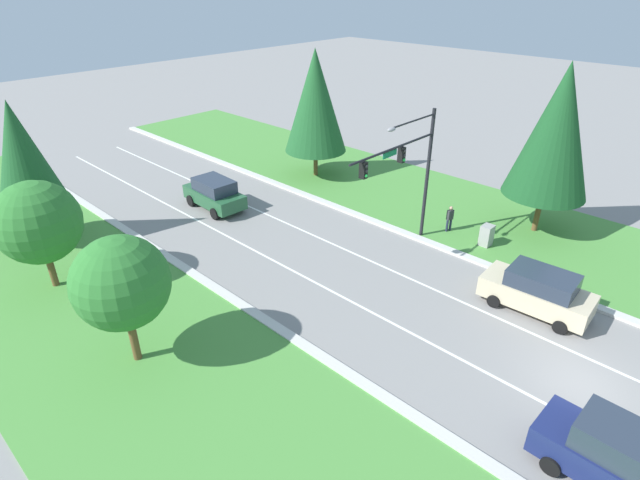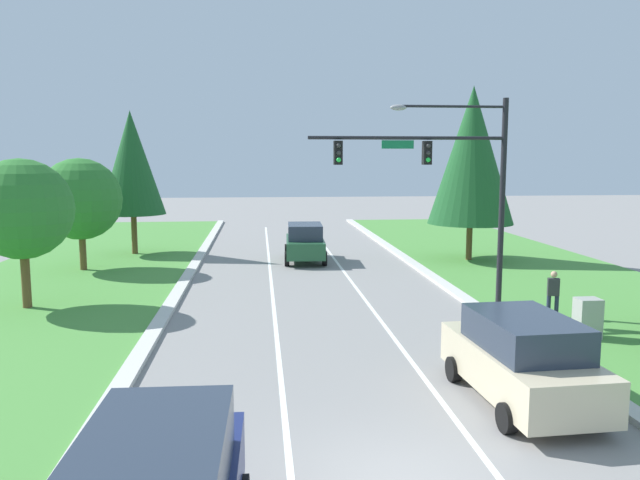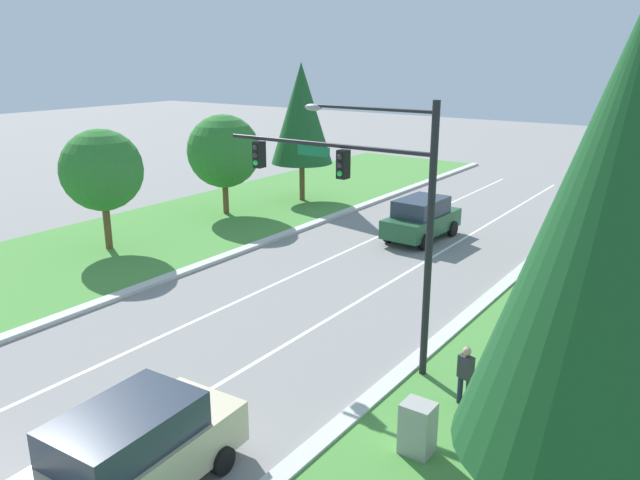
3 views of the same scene
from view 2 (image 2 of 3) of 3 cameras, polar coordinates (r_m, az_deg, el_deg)
The scene contains 9 objects.
traffic_signal_mast at distance 21.91m, azimuth 11.61°, elevation 6.05°, with size 6.88×0.41×7.55m.
forest_suv at distance 33.39m, azimuth -1.39°, elevation -0.19°, with size 2.33×4.65×2.04m.
champagne_suv at distance 15.00m, azimuth 17.95°, elevation -10.27°, with size 2.44×4.90×2.03m.
utility_cabinet at distance 20.76m, azimuth 23.26°, elevation -6.68°, with size 0.70×0.60×1.29m.
pedestrian at distance 22.85m, azimuth 20.54°, elevation -4.54°, with size 0.43×0.32×1.69m.
conifer_near_right_tree at distance 34.21m, azimuth 13.72°, elevation 7.51°, with size 4.53×4.53×9.29m.
oak_near_left_tree at distance 32.40m, azimuth -21.07°, elevation 3.50°, with size 3.96×3.96×5.53m.
oak_far_left_tree at distance 24.87m, azimuth -25.62°, elevation 2.55°, with size 3.63×3.63×5.52m.
conifer_mid_left_tree at distance 36.97m, azimuth -16.85°, elevation 6.76°, with size 3.64×3.64×8.18m.
Camera 2 is at (-2.28, -9.64, 5.50)m, focal length 35.00 mm.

